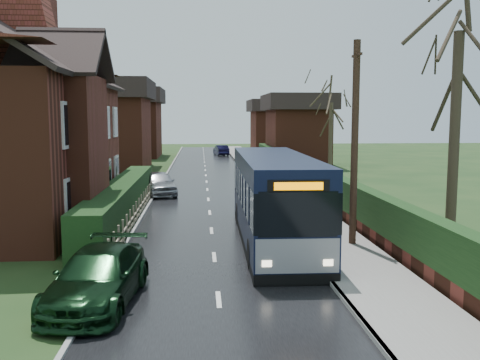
{
  "coord_description": "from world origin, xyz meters",
  "views": [
    {
      "loc": [
        -0.42,
        -18.69,
        4.49
      ],
      "look_at": [
        1.27,
        3.87,
        1.8
      ],
      "focal_mm": 40.0,
      "sensor_mm": 36.0,
      "label": 1
    }
  ],
  "objects": [
    {
      "name": "tree_right_far",
      "position": [
        9.0,
        19.42,
        5.86
      ],
      "size": [
        4.06,
        4.06,
        7.84
      ],
      "color": "#3D3224",
      "rests_on": "ground"
    },
    {
      "name": "bus_stop_sign",
      "position": [
        4.0,
        4.15,
        1.63
      ],
      "size": [
        0.08,
        0.37,
        2.48
      ],
      "rotation": [
        0.0,
        0.0,
        -0.08
      ],
      "color": "slate",
      "rests_on": "ground"
    },
    {
      "name": "car_green",
      "position": [
        -2.9,
        -6.0,
        0.65
      ],
      "size": [
        2.28,
        4.66,
        1.31
      ],
      "primitive_type": "imported",
      "rotation": [
        0.0,
        0.0,
        -0.1
      ],
      "color": "black",
      "rests_on": "ground"
    },
    {
      "name": "car_distant",
      "position": [
        2.0,
        43.17,
        0.61
      ],
      "size": [
        1.83,
        3.84,
        1.22
      ],
      "primitive_type": "imported",
      "rotation": [
        0.0,
        0.0,
        3.29
      ],
      "color": "black",
      "rests_on": "ground"
    },
    {
      "name": "tree_house_side",
      "position": [
        -9.98,
        15.03,
        6.86
      ],
      "size": [
        4.04,
        4.04,
        9.18
      ],
      "color": "#3D2D24",
      "rests_on": "ground"
    },
    {
      "name": "road",
      "position": [
        0.0,
        10.0,
        0.01
      ],
      "size": [
        6.0,
        100.0,
        0.02
      ],
      "primitive_type": "cube",
      "color": "black",
      "rests_on": "ground"
    },
    {
      "name": "picket_fence",
      "position": [
        -3.15,
        5.0,
        0.45
      ],
      "size": [
        0.1,
        16.0,
        0.9
      ],
      "primitive_type": null,
      "color": "gray",
      "rests_on": "ground"
    },
    {
      "name": "telegraph_pole",
      "position": [
        4.8,
        -0.95,
        3.55
      ],
      "size": [
        0.24,
        0.9,
        7.02
      ],
      "rotation": [
        0.0,
        0.0,
        0.03
      ],
      "color": "black",
      "rests_on": "ground"
    },
    {
      "name": "kerb_right",
      "position": [
        3.05,
        10.0,
        0.07
      ],
      "size": [
        0.12,
        100.0,
        0.14
      ],
      "primitive_type": "cube",
      "color": "gray",
      "rests_on": "ground"
    },
    {
      "name": "ground",
      "position": [
        0.0,
        0.0,
        0.0
      ],
      "size": [
        140.0,
        140.0,
        0.0
      ],
      "primitive_type": "plane",
      "color": "#31461E",
      "rests_on": "ground"
    },
    {
      "name": "pavement",
      "position": [
        4.25,
        10.0,
        0.07
      ],
      "size": [
        2.5,
        100.0,
        0.14
      ],
      "primitive_type": "cube",
      "color": "slate",
      "rests_on": "ground"
    },
    {
      "name": "tree_right_near",
      "position": [
        8.06,
        -1.4,
        7.76
      ],
      "size": [
        4.81,
        4.81,
        10.38
      ],
      "color": "#34291E",
      "rests_on": "ground"
    },
    {
      "name": "car_silver",
      "position": [
        -2.8,
        12.0,
        0.69
      ],
      "size": [
        2.51,
        4.32,
        1.38
      ],
      "primitive_type": "imported",
      "rotation": [
        0.0,
        0.0,
        0.23
      ],
      "color": "#A3A3A8",
      "rests_on": "ground"
    },
    {
      "name": "right_wall_hedge",
      "position": [
        5.8,
        10.0,
        1.02
      ],
      "size": [
        0.6,
        50.0,
        1.8
      ],
      "color": "#60291B",
      "rests_on": "ground"
    },
    {
      "name": "bus",
      "position": [
        2.2,
        -0.04,
        1.55
      ],
      "size": [
        2.51,
        10.31,
        3.12
      ],
      "rotation": [
        0.0,
        0.0,
        -0.02
      ],
      "color": "black",
      "rests_on": "ground"
    },
    {
      "name": "brick_house",
      "position": [
        -8.73,
        4.78,
        4.38
      ],
      "size": [
        9.3,
        14.6,
        10.3
      ],
      "color": "#60291B",
      "rests_on": "ground"
    },
    {
      "name": "front_hedge",
      "position": [
        -3.9,
        5.0,
        0.8
      ],
      "size": [
        1.2,
        16.0,
        1.6
      ],
      "primitive_type": "cube",
      "color": "black",
      "rests_on": "ground"
    },
    {
      "name": "kerb_left",
      "position": [
        -3.05,
        10.0,
        0.05
      ],
      "size": [
        0.12,
        100.0,
        0.1
      ],
      "primitive_type": "cube",
      "color": "gray",
      "rests_on": "ground"
    }
  ]
}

